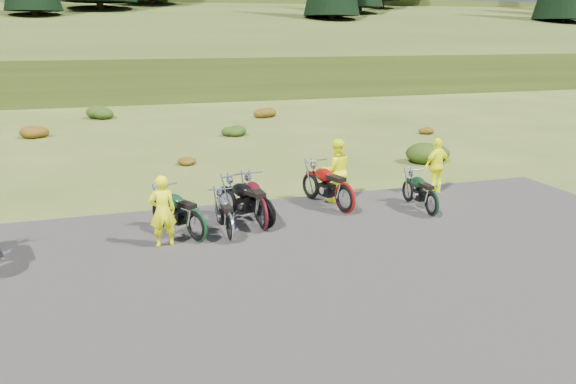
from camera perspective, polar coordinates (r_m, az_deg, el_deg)
name	(u,v)px	position (r m, az deg, el deg)	size (l,w,h in m)	color
ground	(261,258)	(11.97, -2.74, -6.70)	(300.00, 300.00, 0.00)	#394B19
gravel_pad	(290,299)	(10.22, 0.18, -10.81)	(20.00, 12.00, 0.04)	black
hill_slope	(137,79)	(60.94, -15.10, 11.03)	(300.00, 46.00, 3.00)	#344015
hill_plateau	(121,56)	(120.82, -16.59, 13.07)	(300.00, 90.00, 9.17)	#344015
shrub_2	(33,130)	(27.84, -24.46, 5.77)	(1.30, 1.30, 0.77)	#6B340D
shrub_3	(101,111)	(32.87, -18.43, 7.86)	(1.56, 1.56, 0.92)	#1C350D
shrub_4	(185,159)	(20.51, -10.45, 3.33)	(0.77, 0.77, 0.45)	#6B340D
shrub_5	(233,129)	(26.10, -5.62, 6.35)	(1.03, 1.03, 0.61)	#1C350D
shrub_6	(264,110)	(31.86, -2.48, 8.28)	(1.30, 1.30, 0.77)	#6B340D
shrub_7	(429,149)	(21.37, 14.17, 4.25)	(1.56, 1.56, 0.92)	#1C350D
shrub_8	(423,129)	(27.35, 13.60, 6.26)	(0.77, 0.77, 0.45)	#6B340D
motorcycle_2	(197,243)	(12.95, -9.19, -5.10)	(2.15, 0.72, 1.13)	#0E331A
motorcycle_3	(231,242)	(12.88, -5.83, -5.10)	(1.88, 0.63, 0.99)	#9A999E
motorcycle_4	(263,231)	(13.53, -2.57, -3.98)	(2.21, 0.74, 1.16)	#420B10
motorcycle_5	(265,229)	(13.63, -2.36, -3.82)	(2.18, 0.73, 1.14)	black
motorcycle_6	(344,214)	(14.83, 5.76, -2.25)	(2.31, 0.77, 1.21)	maroon
motorcycle_7	(431,217)	(14.99, 14.30, -2.47)	(1.93, 0.64, 1.01)	black
person_middle	(163,212)	(12.57, -12.63, -2.04)	(0.59, 0.39, 1.62)	#F3FA0D
person_right_a	(336,171)	(15.62, 4.89, 2.10)	(0.86, 0.67, 1.77)	#F3FA0D
person_right_b	(437,167)	(17.00, 14.89, 2.52)	(0.96, 0.40, 1.64)	#F3FA0D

